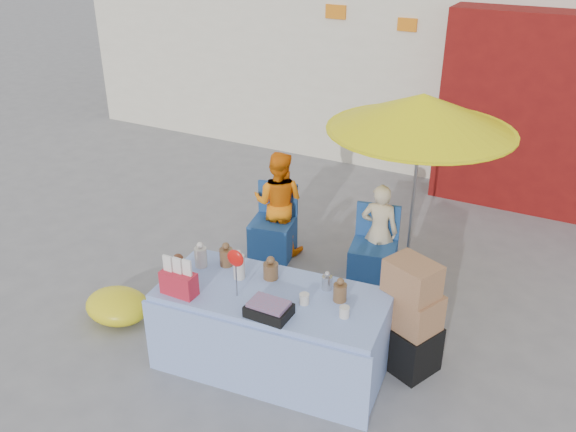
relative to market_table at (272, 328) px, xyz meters
The scene contains 9 objects.
ground 0.66m from the market_table, 138.38° to the left, with size 80.00×80.00×0.00m, color slate.
market_table is the anchor object (origin of this frame).
chair_left 1.98m from the market_table, 118.88° to the left, with size 0.56×0.55×0.85m.
chair_right 1.76m from the market_table, 80.31° to the left, with size 0.56×0.55×0.85m.
vendor_orange 2.11m from the market_table, 117.03° to the left, with size 0.61×0.48×1.26m, color orange.
vendor_beige 1.90m from the market_table, 80.90° to the left, with size 0.40×0.27×1.11m, color beige.
umbrella 2.58m from the market_table, 73.45° to the left, with size 1.90×1.90×2.09m.
box_stack 1.21m from the market_table, 27.13° to the left, with size 0.60×0.56×1.08m.
tarp_bundle 1.73m from the market_table, behind, with size 0.68×0.54×0.31m, color yellow.
Camera 1 is at (2.55, -4.13, 3.69)m, focal length 38.00 mm.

